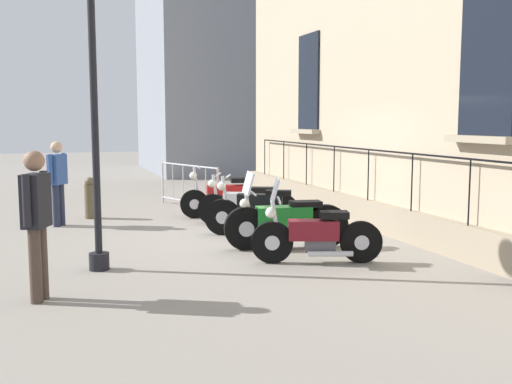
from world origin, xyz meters
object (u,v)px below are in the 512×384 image
Objects in this scene: motorcycle_green at (286,222)px; motorcycle_maroon at (315,235)px; lamppost at (91,22)px; pedestrian_walking at (36,216)px; motorcycle_red at (228,198)px; motorcycle_black at (262,212)px; pedestrian_standing at (58,179)px; crowd_barrier at (189,185)px; motorcycle_white at (248,205)px; bollard at (90,198)px.

motorcycle_maroon is (-0.03, 1.07, -0.02)m from motorcycle_green.
lamppost reaches higher than pedestrian_walking.
lamppost is (2.98, 3.79, 2.96)m from motorcycle_red.
motorcycle_maroon reaches higher than motorcycle_red.
motorcycle_black is 4.51m from lamppost.
crowd_barrier is at bearing -152.70° from pedestrian_standing.
motorcycle_green is 4.18m from pedestrian_walking.
motorcycle_green is at bearing -155.24° from pedestrian_walking.
motorcycle_green is 4.87m from pedestrian_standing.
lamppost is 4.58m from pedestrian_standing.
motorcycle_white is at bearing -138.07° from lamppost.
pedestrian_standing reaches higher than motorcycle_maroon.
crowd_barrier is 2.61× the size of bollard.
bollard is (2.85, -5.21, 0.03)m from motorcycle_maroon.
motorcycle_black is 1.07× the size of motorcycle_maroon.
motorcycle_green is (0.10, 2.32, 0.04)m from motorcycle_white.
motorcycle_white is at bearing -92.51° from motorcycle_green.
pedestrian_walking is at bearing 64.01° from crowd_barrier.
pedestrian_standing is at bearing -51.78° from motorcycle_maroon.
motorcycle_red is at bearing -126.45° from pedestrian_walking.
motorcycle_green is at bearing -88.55° from motorcycle_maroon.
motorcycle_black is 2.23m from motorcycle_maroon.
motorcycle_maroon is (0.07, 3.39, 0.02)m from motorcycle_white.
motorcycle_maroon is (-0.03, 2.23, -0.01)m from motorcycle_black.
crowd_barrier is (0.50, -1.57, 0.14)m from motorcycle_red.
motorcycle_green reaches higher than crowd_barrier.
motorcycle_white is 1.03× the size of motorcycle_maroon.
motorcycle_white is 3.77m from pedestrian_standing.
lamppost is 2.82m from pedestrian_walking.
pedestrian_standing is at bearing -44.21° from motorcycle_green.
motorcycle_maroon is 3.89m from pedestrian_walking.
motorcycle_maroon is at bearing 91.45° from motorcycle_green.
crowd_barrier is at bearing -84.73° from motorcycle_maroon.
motorcycle_green is 1.18× the size of pedestrian_walking.
motorcycle_green is at bearing -171.24° from lamppost.
bollard is (2.93, -1.82, 0.05)m from motorcycle_white.
pedestrian_standing is at bearing -32.60° from motorcycle_black.
pedestrian_standing reaches higher than motorcycle_white.
motorcycle_red is at bearing 107.81° from crowd_barrier.
motorcycle_red is 3.33m from motorcycle_green.
motorcycle_white is 3.39m from motorcycle_maroon.
lamppost is at bearing 28.52° from motorcycle_black.
motorcycle_green is (-0.01, 1.16, 0.01)m from motorcycle_black.
bollard is at bearing -61.30° from motorcycle_maroon.
pedestrian_walking reaches higher than crowd_barrier.
pedestrian_walking is at bearing 46.39° from motorcycle_white.
motorcycle_black reaches higher than bollard.
motorcycle_red is 1.07× the size of motorcycle_white.
motorcycle_white is 2.18× the size of bollard.
motorcycle_white is 0.97× the size of motorcycle_black.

